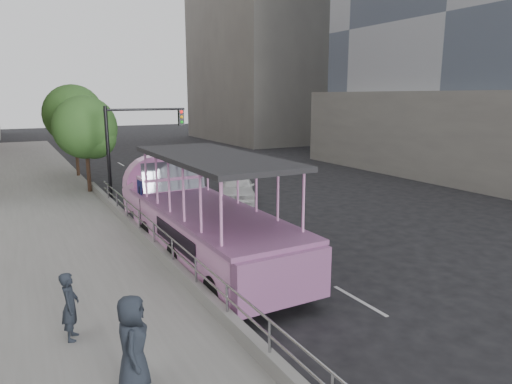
{
  "coord_description": "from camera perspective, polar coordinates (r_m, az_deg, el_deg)",
  "views": [
    {
      "loc": [
        -7.33,
        -11.12,
        5.69
      ],
      "look_at": [
        0.33,
        2.87,
        2.32
      ],
      "focal_mm": 32.0,
      "sensor_mm": 36.0,
      "label": 1
    }
  ],
  "objects": [
    {
      "name": "guardrail",
      "position": [
        14.51,
        -10.41,
        -6.52
      ],
      "size": [
        0.07,
        22.0,
        0.71
      ],
      "color": "#A1A1A6",
      "rests_on": "kerb_wall"
    },
    {
      "name": "ground",
      "position": [
        14.48,
        4.41,
        -11.22
      ],
      "size": [
        160.0,
        160.0,
        0.0
      ],
      "primitive_type": "plane",
      "color": "black"
    },
    {
      "name": "street_tree_far",
      "position": [
        33.35,
        -21.64,
        8.74
      ],
      "size": [
        3.97,
        3.97,
        6.45
      ],
      "color": "#392319",
      "rests_on": "ground"
    },
    {
      "name": "sidewalk",
      "position": [
        21.89,
        -23.62,
        -3.74
      ],
      "size": [
        5.5,
        80.0,
        0.3
      ],
      "primitive_type": "cube",
      "color": "gray",
      "rests_on": "ground"
    },
    {
      "name": "pedestrian_near",
      "position": [
        11.28,
        -22.22,
        -13.06
      ],
      "size": [
        0.52,
        0.66,
        1.58
      ],
      "primitive_type": "imported",
      "rotation": [
        0.0,
        0.0,
        1.3
      ],
      "color": "#222832",
      "rests_on": "sidewalk"
    },
    {
      "name": "parking_sign",
      "position": [
        18.29,
        -14.24,
        -1.37
      ],
      "size": [
        0.08,
        0.56,
        2.5
      ],
      "color": "black",
      "rests_on": "ground"
    },
    {
      "name": "pedestrian_far",
      "position": [
        9.08,
        -15.16,
        -17.86
      ],
      "size": [
        0.85,
        1.06,
        1.87
      ],
      "primitive_type": "imported",
      "rotation": [
        0.0,
        0.0,
        1.26
      ],
      "color": "#222832",
      "rests_on": "sidewalk"
    },
    {
      "name": "midrise_stone_a",
      "position": [
        63.55,
        3.62,
        21.26
      ],
      "size": [
        20.0,
        20.0,
        32.0
      ],
      "primitive_type": "cube",
      "color": "gray",
      "rests_on": "ground"
    },
    {
      "name": "street_tree_near",
      "position": [
        27.41,
        -20.34,
        7.3
      ],
      "size": [
        3.52,
        3.52,
        5.72
      ],
      "color": "#392319",
      "rests_on": "ground"
    },
    {
      "name": "duck_boat",
      "position": [
        16.57,
        -7.5,
        -3.09
      ],
      "size": [
        3.01,
        11.57,
        3.83
      ],
      "color": "black",
      "rests_on": "ground"
    },
    {
      "name": "traffic_signal",
      "position": [
        24.38,
        -15.32,
        6.37
      ],
      "size": [
        4.2,
        0.32,
        5.2
      ],
      "color": "black",
      "rests_on": "ground"
    },
    {
      "name": "kerb_wall",
      "position": [
        14.73,
        -10.31,
        -8.97
      ],
      "size": [
        0.24,
        30.0,
        0.36
      ],
      "primitive_type": "cube",
      "color": "gray",
      "rests_on": "sidewalk"
    },
    {
      "name": "car",
      "position": [
        25.02,
        -2.41,
        0.63
      ],
      "size": [
        3.61,
        4.96,
        1.57
      ],
      "primitive_type": "imported",
      "rotation": [
        0.0,
        0.0,
        -0.43
      ],
      "color": "silver",
      "rests_on": "ground"
    }
  ]
}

